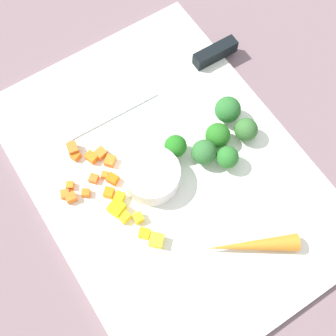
% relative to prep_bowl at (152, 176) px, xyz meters
% --- Properties ---
extents(ground_plane, '(4.00, 4.00, 0.00)m').
position_rel_prep_bowl_xyz_m(ground_plane, '(-0.00, 0.03, -0.03)').
color(ground_plane, slate).
extents(cutting_board, '(0.54, 0.39, 0.01)m').
position_rel_prep_bowl_xyz_m(cutting_board, '(-0.00, 0.03, -0.02)').
color(cutting_board, white).
rests_on(cutting_board, ground_plane).
extents(prep_bowl, '(0.08, 0.08, 0.03)m').
position_rel_prep_bowl_xyz_m(prep_bowl, '(0.00, 0.00, 0.00)').
color(prep_bowl, white).
rests_on(prep_bowl, cutting_board).
extents(chef_knife, '(0.03, 0.33, 0.02)m').
position_rel_prep_bowl_xyz_m(chef_knife, '(-0.14, 0.16, -0.01)').
color(chef_knife, silver).
rests_on(chef_knife, cutting_board).
extents(whole_carrot, '(0.09, 0.13, 0.03)m').
position_rel_prep_bowl_xyz_m(whole_carrot, '(0.16, 0.06, -0.00)').
color(whole_carrot, orange).
rests_on(whole_carrot, cutting_board).
extents(carrot_dice_0, '(0.02, 0.02, 0.01)m').
position_rel_prep_bowl_xyz_m(carrot_dice_0, '(-0.05, -0.07, -0.01)').
color(carrot_dice_0, orange).
rests_on(carrot_dice_0, cutting_board).
extents(carrot_dice_1, '(0.01, 0.01, 0.01)m').
position_rel_prep_bowl_xyz_m(carrot_dice_1, '(-0.06, -0.11, -0.01)').
color(carrot_dice_1, orange).
rests_on(carrot_dice_1, cutting_board).
extents(carrot_dice_2, '(0.01, 0.01, 0.01)m').
position_rel_prep_bowl_xyz_m(carrot_dice_2, '(-0.05, -0.06, -0.01)').
color(carrot_dice_2, orange).
rests_on(carrot_dice_2, cutting_board).
extents(carrot_dice_3, '(0.02, 0.02, 0.01)m').
position_rel_prep_bowl_xyz_m(carrot_dice_3, '(-0.10, -0.08, -0.01)').
color(carrot_dice_3, orange).
rests_on(carrot_dice_3, cutting_board).
extents(carrot_dice_4, '(0.02, 0.02, 0.01)m').
position_rel_prep_bowl_xyz_m(carrot_dice_4, '(-0.08, -0.04, -0.01)').
color(carrot_dice_4, orange).
rests_on(carrot_dice_4, cutting_board).
extents(carrot_dice_5, '(0.02, 0.02, 0.02)m').
position_rel_prep_bowl_xyz_m(carrot_dice_5, '(-0.11, -0.08, -0.01)').
color(carrot_dice_5, orange).
rests_on(carrot_dice_5, cutting_board).
extents(carrot_dice_6, '(0.02, 0.02, 0.01)m').
position_rel_prep_bowl_xyz_m(carrot_dice_6, '(-0.05, -0.12, -0.01)').
color(carrot_dice_6, orange).
rests_on(carrot_dice_6, cutting_board).
extents(carrot_dice_7, '(0.02, 0.02, 0.01)m').
position_rel_prep_bowl_xyz_m(carrot_dice_7, '(-0.03, -0.05, -0.01)').
color(carrot_dice_7, orange).
rests_on(carrot_dice_7, cutting_board).
extents(carrot_dice_8, '(0.02, 0.02, 0.01)m').
position_rel_prep_bowl_xyz_m(carrot_dice_8, '(-0.02, -0.07, -0.01)').
color(carrot_dice_8, orange).
rests_on(carrot_dice_8, cutting_board).
extents(carrot_dice_9, '(0.01, 0.02, 0.01)m').
position_rel_prep_bowl_xyz_m(carrot_dice_9, '(-0.04, -0.12, -0.01)').
color(carrot_dice_9, orange).
rests_on(carrot_dice_9, cutting_board).
extents(carrot_dice_10, '(0.02, 0.02, 0.01)m').
position_rel_prep_bowl_xyz_m(carrot_dice_10, '(-0.06, -0.04, -0.01)').
color(carrot_dice_10, orange).
rests_on(carrot_dice_10, cutting_board).
extents(carrot_dice_11, '(0.02, 0.02, 0.01)m').
position_rel_prep_bowl_xyz_m(carrot_dice_11, '(-0.04, -0.09, -0.01)').
color(carrot_dice_11, orange).
rests_on(carrot_dice_11, cutting_board).
extents(carrot_dice_12, '(0.02, 0.02, 0.01)m').
position_rel_prep_bowl_xyz_m(carrot_dice_12, '(-0.08, -0.06, -0.01)').
color(carrot_dice_12, orange).
rests_on(carrot_dice_12, cutting_board).
extents(pepper_dice_0, '(0.02, 0.02, 0.01)m').
position_rel_prep_bowl_xyz_m(pepper_dice_0, '(0.06, -0.05, -0.01)').
color(pepper_dice_0, yellow).
rests_on(pepper_dice_0, cutting_board).
extents(pepper_dice_1, '(0.03, 0.03, 0.02)m').
position_rel_prep_bowl_xyz_m(pepper_dice_1, '(0.01, -0.07, -0.01)').
color(pepper_dice_1, yellow).
rests_on(pepper_dice_1, cutting_board).
extents(pepper_dice_2, '(0.03, 0.03, 0.02)m').
position_rel_prep_bowl_xyz_m(pepper_dice_2, '(0.08, -0.05, -0.01)').
color(pepper_dice_2, yellow).
rests_on(pepper_dice_2, cutting_board).
extents(pepper_dice_3, '(0.02, 0.01, 0.01)m').
position_rel_prep_bowl_xyz_m(pepper_dice_3, '(0.04, -0.05, -0.01)').
color(pepper_dice_3, yellow).
rests_on(pepper_dice_3, cutting_board).
extents(pepper_dice_4, '(0.02, 0.02, 0.01)m').
position_rel_prep_bowl_xyz_m(pepper_dice_4, '(0.03, -0.07, -0.01)').
color(pepper_dice_4, yellow).
rests_on(pepper_dice_4, cutting_board).
extents(pepper_dice_5, '(0.02, 0.02, 0.01)m').
position_rel_prep_bowl_xyz_m(pepper_dice_5, '(0.00, -0.06, -0.01)').
color(pepper_dice_5, yellow).
rests_on(pepper_dice_5, cutting_board).
extents(broccoli_floret_0, '(0.04, 0.04, 0.04)m').
position_rel_prep_bowl_xyz_m(broccoli_floret_0, '(0.01, 0.08, 0.01)').
color(broccoli_floret_0, '#7FB65C').
rests_on(broccoli_floret_0, cutting_board).
extents(broccoli_floret_1, '(0.04, 0.04, 0.04)m').
position_rel_prep_bowl_xyz_m(broccoli_floret_1, '(-0.00, 0.12, 0.00)').
color(broccoli_floret_1, '#93B358').
rests_on(broccoli_floret_1, cutting_board).
extents(broccoli_floret_2, '(0.04, 0.04, 0.04)m').
position_rel_prep_bowl_xyz_m(broccoli_floret_2, '(0.01, 0.16, 0.00)').
color(broccoli_floret_2, '#97BD65').
rests_on(broccoli_floret_2, cutting_board).
extents(broccoli_floret_3, '(0.03, 0.03, 0.04)m').
position_rel_prep_bowl_xyz_m(broccoli_floret_3, '(-0.02, 0.05, 0.01)').
color(broccoli_floret_3, '#92BE63').
rests_on(broccoli_floret_3, cutting_board).
extents(broccoli_floret_4, '(0.04, 0.04, 0.05)m').
position_rel_prep_bowl_xyz_m(broccoli_floret_4, '(-0.03, 0.16, 0.01)').
color(broccoli_floret_4, '#90B858').
rests_on(broccoli_floret_4, cutting_board).
extents(broccoli_floret_5, '(0.03, 0.03, 0.04)m').
position_rel_prep_bowl_xyz_m(broccoli_floret_5, '(0.04, 0.11, 0.01)').
color(broccoli_floret_5, '#91C35D').
rests_on(broccoli_floret_5, cutting_board).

